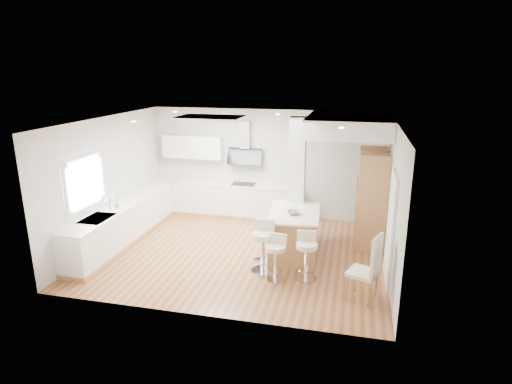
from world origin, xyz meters
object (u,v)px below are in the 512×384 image
(bar_stool_c, at_px, (306,253))
(bar_stool_b, at_px, (276,255))
(peninsula, at_px, (294,233))
(bar_stool_a, at_px, (263,244))
(dining_chair, at_px, (369,266))

(bar_stool_c, bearing_deg, bar_stool_b, -173.67)
(peninsula, relative_size, bar_stool_a, 1.59)
(bar_stool_a, relative_size, dining_chair, 0.85)
(bar_stool_a, height_order, bar_stool_b, bar_stool_a)
(peninsula, bearing_deg, bar_stool_a, -119.73)
(peninsula, height_order, bar_stool_c, peninsula)
(bar_stool_b, distance_m, dining_chair, 1.70)
(bar_stool_b, relative_size, bar_stool_c, 0.95)
(bar_stool_b, distance_m, bar_stool_c, 0.57)
(bar_stool_c, bearing_deg, peninsula, 100.51)
(bar_stool_a, xyz_separation_m, bar_stool_c, (0.84, -0.11, -0.06))
(dining_chair, bearing_deg, peninsula, 153.66)
(bar_stool_b, height_order, bar_stool_c, bar_stool_c)
(dining_chair, bearing_deg, bar_stool_c, 174.34)
(bar_stool_a, relative_size, bar_stool_c, 1.12)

